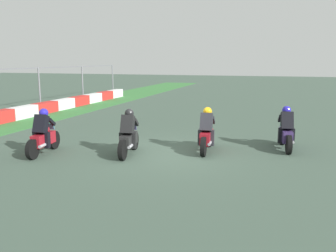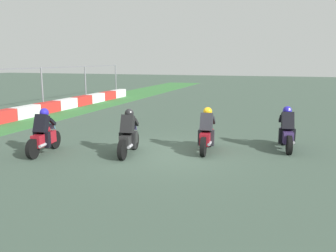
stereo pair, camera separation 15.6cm
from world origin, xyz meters
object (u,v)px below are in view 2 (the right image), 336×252
(rider_lane_a, at_px, (287,132))
(rider_lane_c, at_px, (129,136))
(rider_lane_b, at_px, (207,133))
(rider_lane_d, at_px, (44,135))

(rider_lane_a, distance_m, rider_lane_c, 5.45)
(rider_lane_c, bearing_deg, rider_lane_b, -70.65)
(rider_lane_a, xyz_separation_m, rider_lane_c, (-2.32, 4.93, 0.00))
(rider_lane_b, height_order, rider_lane_d, same)
(rider_lane_b, xyz_separation_m, rider_lane_d, (-1.97, 5.09, 0.00))
(rider_lane_a, xyz_separation_m, rider_lane_b, (-1.12, 2.58, 0.00))
(rider_lane_c, xyz_separation_m, rider_lane_d, (-0.77, 2.73, 0.00))
(rider_lane_c, height_order, rider_lane_d, same)
(rider_lane_c, distance_m, rider_lane_d, 2.84)
(rider_lane_d, bearing_deg, rider_lane_c, -81.45)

